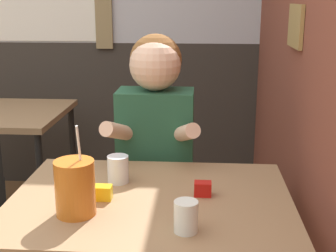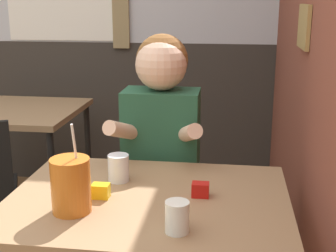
{
  "view_description": "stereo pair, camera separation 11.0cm",
  "coord_description": "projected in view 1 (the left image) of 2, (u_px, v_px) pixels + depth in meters",
  "views": [
    {
      "loc": [
        0.81,
        -1.11,
        1.42
      ],
      "look_at": [
        0.69,
        0.53,
        0.97
      ],
      "focal_mm": 50.0,
      "sensor_mm": 36.0,
      "label": 1
    },
    {
      "loc": [
        0.92,
        -1.1,
        1.42
      ],
      "look_at": [
        0.69,
        0.53,
        0.97
      ],
      "focal_mm": 50.0,
      "sensor_mm": 36.0,
      "label": 2
    }
  ],
  "objects": [
    {
      "name": "person_seated",
      "position": [
        156.0,
        160.0,
        2.15
      ],
      "size": [
        0.42,
        0.42,
        1.27
      ],
      "color": "#235138",
      "rests_on": "ground_plane"
    },
    {
      "name": "main_table",
      "position": [
        151.0,
        217.0,
        1.65
      ],
      "size": [
        0.98,
        0.74,
        0.75
      ],
      "color": "#93704C",
      "rests_on": "ground_plane"
    },
    {
      "name": "background_table",
      "position": [
        0.0,
        124.0,
        2.89
      ],
      "size": [
        0.79,
        0.74,
        0.75
      ],
      "color": "#93704C",
      "rests_on": "ground_plane"
    },
    {
      "name": "back_wall",
      "position": [
        88.0,
        6.0,
        3.37
      ],
      "size": [
        5.45,
        0.09,
        2.7
      ],
      "color": "silver",
      "rests_on": "ground_plane"
    },
    {
      "name": "brick_wall_right",
      "position": [
        298.0,
        13.0,
        2.16
      ],
      "size": [
        0.08,
        4.29,
        2.7
      ],
      "color": "brown",
      "rests_on": "ground_plane"
    },
    {
      "name": "condiment_ketchup",
      "position": [
        203.0,
        189.0,
        1.64
      ],
      "size": [
        0.06,
        0.04,
        0.05
      ],
      "color": "#B7140F",
      "rests_on": "main_table"
    },
    {
      "name": "glass_center",
      "position": [
        186.0,
        217.0,
        1.38
      ],
      "size": [
        0.07,
        0.07,
        0.1
      ],
      "color": "silver",
      "rests_on": "main_table"
    },
    {
      "name": "condiment_mustard",
      "position": [
        103.0,
        193.0,
        1.61
      ],
      "size": [
        0.06,
        0.04,
        0.05
      ],
      "color": "yellow",
      "rests_on": "main_table"
    },
    {
      "name": "glass_near_pitcher",
      "position": [
        118.0,
        169.0,
        1.75
      ],
      "size": [
        0.08,
        0.08,
        0.1
      ],
      "color": "silver",
      "rests_on": "main_table"
    },
    {
      "name": "cocktail_pitcher",
      "position": [
        75.0,
        188.0,
        1.48
      ],
      "size": [
        0.13,
        0.13,
        0.3
      ],
      "color": "#C6661E",
      "rests_on": "main_table"
    }
  ]
}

